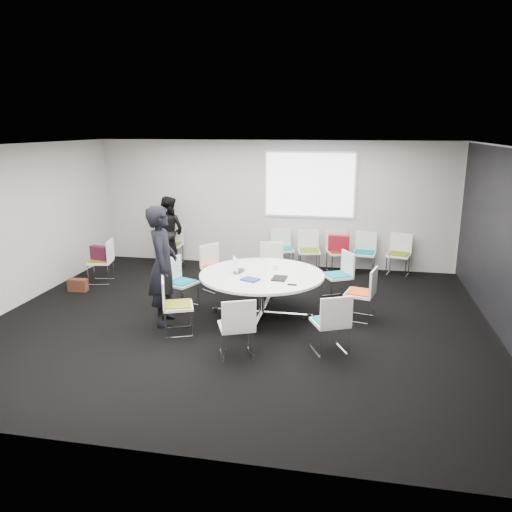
% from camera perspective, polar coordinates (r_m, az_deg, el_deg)
% --- Properties ---
extents(room_shell, '(8.08, 7.08, 2.88)m').
position_cam_1_polar(room_shell, '(7.81, -1.32, 2.15)').
color(room_shell, black).
rests_on(room_shell, ground).
extents(conference_table, '(2.06, 2.06, 0.73)m').
position_cam_1_polar(conference_table, '(8.28, 0.66, -3.43)').
color(conference_table, silver).
rests_on(conference_table, ground).
extents(projection_screen, '(1.90, 0.03, 1.35)m').
position_cam_1_polar(projection_screen, '(11.02, 6.16, 8.09)').
color(projection_screen, white).
rests_on(projection_screen, room_shell).
extents(chair_ring_a, '(0.55, 0.55, 0.88)m').
position_cam_1_polar(chair_ring_a, '(8.37, 11.81, -5.32)').
color(chair_ring_a, silver).
rests_on(chair_ring_a, ground).
extents(chair_ring_b, '(0.62, 0.62, 0.88)m').
position_cam_1_polar(chair_ring_b, '(9.26, 9.29, -3.26)').
color(chair_ring_b, silver).
rests_on(chair_ring_b, ground).
extents(chair_ring_c, '(0.48, 0.47, 0.88)m').
position_cam_1_polar(chair_ring_c, '(9.79, 1.64, -2.08)').
color(chair_ring_c, silver).
rests_on(chair_ring_c, ground).
extents(chair_ring_d, '(0.63, 0.63, 0.88)m').
position_cam_1_polar(chair_ring_d, '(9.68, -4.57, -2.32)').
color(chair_ring_d, silver).
rests_on(chair_ring_d, ground).
extents(chair_ring_e, '(0.59, 0.60, 0.88)m').
position_cam_1_polar(chair_ring_e, '(8.83, -8.55, -4.11)').
color(chair_ring_e, silver).
rests_on(chair_ring_e, ground).
extents(chair_ring_f, '(0.59, 0.59, 0.88)m').
position_cam_1_polar(chair_ring_f, '(7.76, -8.96, -6.81)').
color(chair_ring_f, silver).
rests_on(chair_ring_f, ground).
extents(chair_ring_g, '(0.60, 0.59, 0.88)m').
position_cam_1_polar(chair_ring_g, '(6.92, -2.21, -9.34)').
color(chair_ring_g, silver).
rests_on(chair_ring_g, ground).
extents(chair_ring_h, '(0.61, 0.60, 0.88)m').
position_cam_1_polar(chair_ring_h, '(7.12, 8.44, -8.80)').
color(chair_ring_h, silver).
rests_on(chair_ring_h, ground).
extents(chair_back_a, '(0.58, 0.58, 0.88)m').
position_cam_1_polar(chair_back_a, '(11.08, 3.00, -0.11)').
color(chair_back_a, silver).
rests_on(chair_back_a, ground).
extents(chair_back_b, '(0.53, 0.52, 0.88)m').
position_cam_1_polar(chair_back_b, '(10.98, 6.05, -0.30)').
color(chair_back_b, silver).
rests_on(chair_back_b, ground).
extents(chair_back_c, '(0.58, 0.57, 0.88)m').
position_cam_1_polar(chair_back_c, '(10.99, 9.36, -0.41)').
color(chair_back_c, silver).
rests_on(chair_back_c, ground).
extents(chair_back_d, '(0.51, 0.50, 0.88)m').
position_cam_1_polar(chair_back_d, '(10.99, 12.24, -0.55)').
color(chair_back_d, silver).
rests_on(chair_back_d, ground).
extents(chair_back_e, '(0.56, 0.55, 0.88)m').
position_cam_1_polar(chair_back_e, '(11.03, 15.93, -0.73)').
color(chair_back_e, silver).
rests_on(chair_back_e, ground).
extents(chair_spare_left, '(0.53, 0.54, 0.88)m').
position_cam_1_polar(chair_spare_left, '(10.57, -17.19, -1.48)').
color(chair_spare_left, silver).
rests_on(chair_spare_left, ground).
extents(chair_person_back, '(0.48, 0.46, 0.88)m').
position_cam_1_polar(chair_person_back, '(11.66, -9.58, 0.45)').
color(chair_person_back, silver).
rests_on(chair_person_back, ground).
extents(person_main, '(0.62, 0.79, 1.92)m').
position_cam_1_polar(person_main, '(7.99, -10.62, -1.10)').
color(person_main, black).
rests_on(person_main, ground).
extents(person_back, '(0.90, 0.78, 1.59)m').
position_cam_1_polar(person_back, '(11.39, -9.97, 2.78)').
color(person_back, black).
rests_on(person_back, ground).
extents(laptop, '(0.24, 0.33, 0.02)m').
position_cam_1_polar(laptop, '(8.31, -1.69, -1.77)').
color(laptop, '#333338').
rests_on(laptop, conference_table).
extents(laptop_lid, '(0.15, 0.28, 0.22)m').
position_cam_1_polar(laptop_lid, '(8.30, -2.37, -0.95)').
color(laptop_lid, silver).
rests_on(laptop_lid, conference_table).
extents(notebook_black, '(0.23, 0.31, 0.02)m').
position_cam_1_polar(notebook_black, '(7.95, 2.68, -2.56)').
color(notebook_black, black).
rests_on(notebook_black, conference_table).
extents(tablet_folio, '(0.32, 0.29, 0.03)m').
position_cam_1_polar(tablet_folio, '(7.87, -0.66, -2.70)').
color(tablet_folio, navy).
rests_on(tablet_folio, conference_table).
extents(papers_right, '(0.36, 0.36, 0.00)m').
position_cam_1_polar(papers_right, '(8.40, 4.13, -1.70)').
color(papers_right, white).
rests_on(papers_right, conference_table).
extents(papers_front, '(0.33, 0.26, 0.00)m').
position_cam_1_polar(papers_front, '(7.96, 5.82, -2.66)').
color(papers_front, white).
rests_on(papers_front, conference_table).
extents(cup, '(0.08, 0.08, 0.09)m').
position_cam_1_polar(cup, '(8.45, 2.21, -1.27)').
color(cup, white).
rests_on(cup, conference_table).
extents(phone, '(0.14, 0.08, 0.01)m').
position_cam_1_polar(phone, '(7.67, 4.15, -3.28)').
color(phone, black).
rests_on(phone, conference_table).
extents(maroon_bag, '(0.42, 0.24, 0.28)m').
position_cam_1_polar(maroon_bag, '(10.49, -17.42, 0.33)').
color(maroon_bag, '#441229').
rests_on(maroon_bag, chair_spare_left).
extents(brown_bag, '(0.37, 0.18, 0.24)m').
position_cam_1_polar(brown_bag, '(10.21, -19.68, -3.15)').
color(brown_bag, '#472216').
rests_on(brown_bag, ground).
extents(red_jacket, '(0.45, 0.18, 0.36)m').
position_cam_1_polar(red_jacket, '(10.67, 9.44, 1.48)').
color(red_jacket, '#A41425').
rests_on(red_jacket, chair_back_c).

